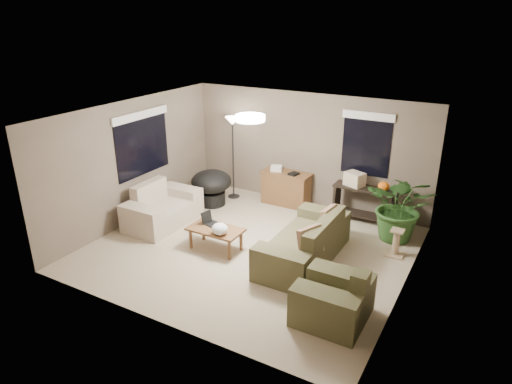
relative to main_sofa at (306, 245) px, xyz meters
The scene contains 20 objects.
room_shell 1.43m from the main_sofa, behind, with size 5.50×5.50×5.50m.
main_sofa is the anchor object (origin of this frame).
throw_pillows 0.44m from the main_sofa, ahead, with size 0.39×1.39×0.47m.
loveseat 3.19m from the main_sofa, behind, with size 0.90×1.60×0.85m.
armchair 1.66m from the main_sofa, 53.02° to the right, with size 0.95×1.00×0.85m.
coffee_table 1.66m from the main_sofa, 164.31° to the right, with size 1.00×0.55×0.42m.
laptop 1.81m from the main_sofa, 168.82° to the right, with size 0.41×0.32×0.24m.
plastic_bag 1.54m from the main_sofa, 156.82° to the right, with size 0.30×0.27×0.21m, color white.
desk 2.53m from the main_sofa, 123.86° to the left, with size 1.10×0.50×0.75m.
desk_papers 2.66m from the main_sofa, 126.83° to the left, with size 0.71×0.31×0.12m.
console_table 2.10m from the main_sofa, 78.79° to the left, with size 1.30×0.40×0.75m.
pumpkin 2.26m from the main_sofa, 69.78° to the left, with size 0.23×0.23×0.19m, color orange.
cardboard_box 2.15m from the main_sofa, 85.63° to the left, with size 0.37×0.28×0.28m, color beige.
papasan_chair 3.12m from the main_sofa, 156.24° to the left, with size 1.10×1.10×0.80m.
floor_lamp 3.51m from the main_sofa, 144.83° to the left, with size 0.32×0.32×1.91m.
ceiling_fixture 2.39m from the main_sofa, behind, with size 0.50×0.50×0.10m, color white.
houseplant 2.02m from the main_sofa, 52.11° to the left, with size 1.23×1.37×1.07m, color #2D5923.
cat_scratching_post 1.63m from the main_sofa, 35.18° to the left, with size 0.32×0.32×0.50m.
window_left 4.07m from the main_sofa, behind, with size 0.05×1.56×1.33m.
window_back 2.81m from the main_sofa, 84.16° to the left, with size 1.06×0.05×1.33m.
Camera 1 is at (3.74, -6.47, 4.09)m, focal length 32.00 mm.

